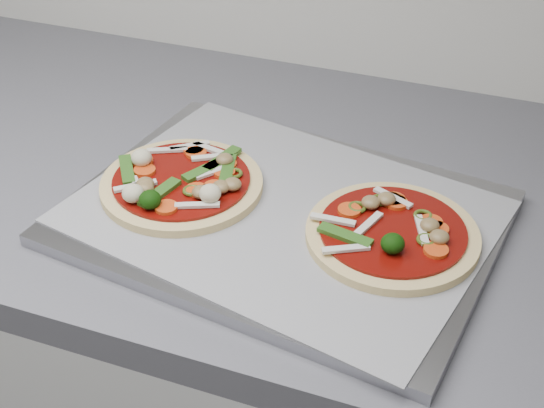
% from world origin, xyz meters
% --- Properties ---
extents(baking_tray, '(0.49, 0.39, 0.01)m').
position_xyz_m(baking_tray, '(-0.59, 1.22, 0.91)').
color(baking_tray, '#929297').
rests_on(baking_tray, countertop).
extents(parchment, '(0.49, 0.40, 0.00)m').
position_xyz_m(parchment, '(-0.59, 1.22, 0.92)').
color(parchment, gray).
rests_on(parchment, baking_tray).
extents(pizza_left, '(0.20, 0.20, 0.03)m').
position_xyz_m(pizza_left, '(-0.71, 1.21, 0.93)').
color(pizza_left, '#F2CE88').
rests_on(pizza_left, parchment).
extents(pizza_right, '(0.20, 0.20, 0.03)m').
position_xyz_m(pizza_right, '(-0.47, 1.21, 0.92)').
color(pizza_right, '#F2CE88').
rests_on(pizza_right, parchment).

